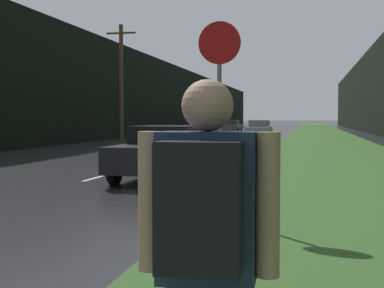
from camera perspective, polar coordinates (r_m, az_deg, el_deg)
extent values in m
cube|color=#386028|center=(40.24, 13.94, 0.42)|extent=(6.00, 240.00, 0.02)
cube|color=silver|center=(15.47, -9.27, -3.29)|extent=(0.12, 3.00, 0.01)
cube|color=silver|center=(22.11, -2.57, -1.43)|extent=(0.12, 3.00, 0.01)
cube|color=silver|center=(28.91, 1.01, -0.42)|extent=(0.12, 3.00, 0.01)
cube|color=silver|center=(35.79, 3.21, 0.20)|extent=(0.12, 3.00, 0.01)
cube|color=black|center=(52.56, -4.80, 5.08)|extent=(2.00, 140.00, 7.44)
cylinder|color=#4C3823|center=(32.40, -7.55, 6.25)|extent=(0.24, 0.24, 7.18)
cube|color=#4C3823|center=(32.73, -7.58, 11.65)|extent=(1.80, 0.10, 0.10)
cylinder|color=slate|center=(8.64, 2.92, 0.21)|extent=(0.07, 0.07, 2.50)
cylinder|color=#B71414|center=(8.71, 2.95, 10.73)|extent=(0.69, 0.02, 0.69)
cube|color=navy|center=(2.36, 1.66, -6.73)|extent=(0.43, 0.25, 0.66)
sphere|color=tan|center=(2.33, 1.68, 4.14)|extent=(0.23, 0.23, 0.23)
cylinder|color=tan|center=(2.42, -4.55, -6.09)|extent=(0.10, 0.10, 0.63)
cylinder|color=tan|center=(2.33, 8.10, -6.43)|extent=(0.10, 0.10, 0.63)
cube|color=black|center=(2.15, 0.76, -6.78)|extent=(0.34, 0.19, 0.53)
cube|color=black|center=(14.39, -2.91, -1.19)|extent=(1.86, 4.76, 0.65)
cube|color=black|center=(14.59, -2.67, 1.05)|extent=(1.58, 2.14, 0.46)
cylinder|color=black|center=(12.77, -0.82, -3.00)|extent=(0.20, 0.69, 0.69)
cylinder|color=black|center=(13.28, -8.27, -2.80)|extent=(0.20, 0.69, 0.69)
cylinder|color=black|center=(15.65, 1.65, -1.92)|extent=(0.20, 0.69, 0.69)
cylinder|color=black|center=(16.07, -4.56, -1.81)|extent=(0.20, 0.69, 0.69)
cube|color=#9E9EA3|center=(41.77, 7.16, 1.41)|extent=(1.75, 4.72, 0.65)
cube|color=#5E5E61|center=(42.00, 7.20, 2.20)|extent=(1.49, 2.12, 0.50)
cylinder|color=black|center=(40.25, 8.15, 0.93)|extent=(0.20, 0.66, 0.66)
cylinder|color=black|center=(40.41, 5.80, 0.95)|extent=(0.20, 0.66, 0.66)
cylinder|color=black|center=(43.17, 8.44, 1.06)|extent=(0.20, 0.66, 0.66)
cylinder|color=black|center=(43.32, 6.24, 1.08)|extent=(0.20, 0.66, 0.66)
cube|color=#4C514C|center=(52.79, 4.10, 1.73)|extent=(1.90, 4.23, 0.67)
cube|color=#2D302D|center=(52.57, 4.07, 2.33)|extent=(1.62, 1.91, 0.43)
cylinder|color=black|center=(54.23, 3.36, 1.45)|extent=(0.20, 0.68, 0.68)
cylinder|color=black|center=(53.97, 5.25, 1.43)|extent=(0.20, 0.68, 0.68)
cylinder|color=black|center=(51.64, 2.90, 1.38)|extent=(0.20, 0.68, 0.68)
cylinder|color=black|center=(51.37, 4.89, 1.37)|extent=(0.20, 0.68, 0.68)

